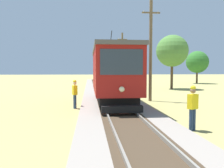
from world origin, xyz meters
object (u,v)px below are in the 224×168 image
(utility_pole_far, at_px, (122,59))
(tree_right_near, at_px, (172,51))
(red_tram, at_px, (113,73))
(utility_pole_mid, at_px, (151,50))
(second_worker, at_px, (75,93))
(tree_left_near, at_px, (197,62))
(utility_pole_distant, at_px, (114,64))
(track_worker, at_px, (193,106))

(utility_pole_far, relative_size, tree_right_near, 1.13)
(red_tram, bearing_deg, utility_pole_mid, 33.45)
(second_worker, height_order, tree_right_near, tree_right_near)
(red_tram, xyz_separation_m, tree_left_near, (17.61, 23.59, 1.63))
(red_tram, bearing_deg, tree_right_near, 55.11)
(red_tram, xyz_separation_m, second_worker, (-2.47, -0.87, -1.21))
(red_tram, xyz_separation_m, utility_pole_far, (3.10, 16.91, 1.73))
(utility_pole_far, xyz_separation_m, utility_pole_distant, (0.00, 11.30, -0.40))
(tree_right_near, bearing_deg, tree_left_near, 51.24)
(utility_pole_far, relative_size, track_worker, 4.29)
(utility_pole_far, height_order, tree_left_near, utility_pole_far)
(tree_right_near, bearing_deg, utility_pole_mid, -118.34)
(red_tram, height_order, second_worker, red_tram)
(utility_pole_mid, xyz_separation_m, second_worker, (-5.56, -2.91, -2.93))
(track_worker, bearing_deg, red_tram, -6.63)
(utility_pole_mid, height_order, utility_pole_far, utility_pole_far)
(utility_pole_distant, bearing_deg, track_worker, -91.07)
(red_tram, relative_size, second_worker, 4.79)
(tree_right_near, bearing_deg, utility_pole_distant, 110.09)
(utility_pole_mid, height_order, tree_right_near, utility_pole_mid)
(utility_pole_far, xyz_separation_m, track_worker, (-0.65, -23.35, -2.94))
(second_worker, relative_size, tree_left_near, 0.31)
(utility_pole_mid, relative_size, tree_right_near, 1.12)
(track_worker, xyz_separation_m, tree_left_near, (15.16, 30.03, 2.84))
(second_worker, bearing_deg, tree_right_near, 31.30)
(tree_left_near, distance_m, tree_right_near, 14.10)
(tree_right_near, bearing_deg, track_worker, -108.42)
(utility_pole_far, bearing_deg, utility_pole_distant, 90.00)
(second_worker, bearing_deg, utility_pole_distant, 60.34)
(utility_pole_far, distance_m, track_worker, 23.55)
(red_tram, height_order, track_worker, red_tram)
(red_tram, bearing_deg, tree_left_near, 53.26)
(utility_pole_distant, height_order, tree_right_near, utility_pole_distant)
(track_worker, height_order, tree_left_near, tree_left_near)
(utility_pole_mid, relative_size, second_worker, 4.27)
(tree_right_near, bearing_deg, second_worker, -129.88)
(track_worker, bearing_deg, utility_pole_far, -29.03)
(utility_pole_far, distance_m, utility_pole_distant, 11.30)
(utility_pole_mid, distance_m, tree_right_near, 12.04)
(utility_pole_distant, distance_m, track_worker, 34.75)
(red_tram, distance_m, second_worker, 2.88)
(utility_pole_far, xyz_separation_m, second_worker, (-5.56, -17.78, -2.94))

